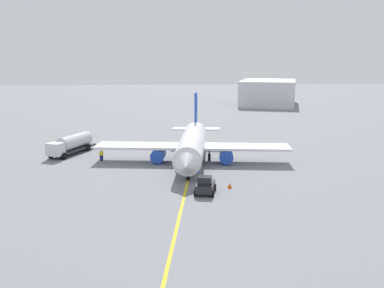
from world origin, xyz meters
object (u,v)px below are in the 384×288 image
Objects in this scene: fuel_tanker at (71,144)px; pushback_tug at (205,185)px; airplane at (192,145)px; refueling_worker at (101,155)px; safety_cone_nose at (230,185)px.

fuel_tanker is 30.75m from pushback_tug.
airplane reaches higher than refueling_worker.
pushback_tug is at bearing -57.42° from safety_cone_nose.
refueling_worker is 23.95m from safety_cone_nose.
safety_cone_nose is at bearing 122.58° from pushback_tug.
pushback_tug is at bearing 40.18° from refueling_worker.
airplane is at bearing 70.37° from fuel_tanker.
pushback_tug is at bearing 42.22° from fuel_tanker.
fuel_tanker reaches higher than refueling_worker.
fuel_tanker is at bearing -109.63° from airplane.
airplane is 14.40m from refueling_worker.
safety_cone_nose is at bearing 16.40° from airplane.
refueling_worker reaches higher than safety_cone_nose.
pushback_tug is 3.87m from safety_cone_nose.
pushback_tug is (22.76, 20.66, -0.72)m from fuel_tanker.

